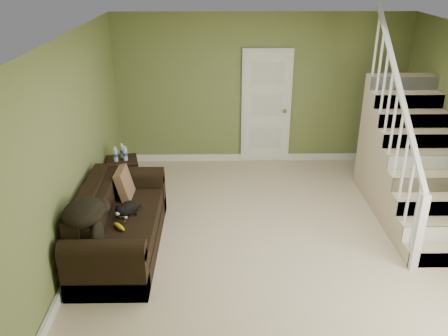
{
  "coord_description": "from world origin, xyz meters",
  "views": [
    {
      "loc": [
        -0.76,
        -5.25,
        3.4
      ],
      "look_at": [
        -0.67,
        0.4,
        0.88
      ],
      "focal_mm": 38.0,
      "sensor_mm": 36.0,
      "label": 1
    }
  ],
  "objects_px": {
    "sofa": "(117,227)",
    "side_table": "(123,176)",
    "cat": "(127,209)",
    "banana": "(119,227)"
  },
  "relations": [
    {
      "from": "side_table",
      "to": "sofa",
      "type": "bearing_deg",
      "value": -82.41
    },
    {
      "from": "sofa",
      "to": "side_table",
      "type": "xyz_separation_m",
      "value": [
        -0.21,
        1.59,
        -0.03
      ]
    },
    {
      "from": "side_table",
      "to": "banana",
      "type": "height_order",
      "value": "side_table"
    },
    {
      "from": "cat",
      "to": "banana",
      "type": "bearing_deg",
      "value": -74.95
    },
    {
      "from": "sofa",
      "to": "banana",
      "type": "relative_size",
      "value": 9.72
    },
    {
      "from": "side_table",
      "to": "banana",
      "type": "relative_size",
      "value": 3.63
    },
    {
      "from": "sofa",
      "to": "cat",
      "type": "bearing_deg",
      "value": 22.9
    },
    {
      "from": "sofa",
      "to": "cat",
      "type": "distance_m",
      "value": 0.26
    },
    {
      "from": "sofa",
      "to": "side_table",
      "type": "bearing_deg",
      "value": 97.59
    },
    {
      "from": "sofa",
      "to": "cat",
      "type": "relative_size",
      "value": 4.39
    }
  ]
}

